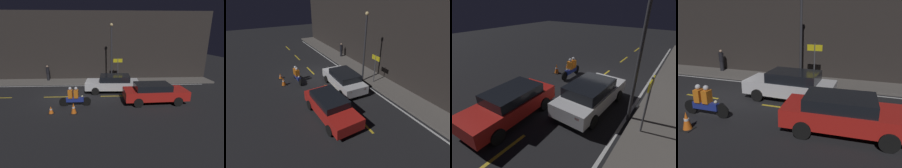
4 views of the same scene
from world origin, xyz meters
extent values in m
plane|color=black|center=(0.00, 0.00, 0.00)|extent=(56.00, 56.00, 0.00)
cube|color=#605B56|center=(0.00, 4.30, 0.08)|extent=(28.00, 2.04, 0.16)
cube|color=#2D2826|center=(0.00, 5.47, 3.54)|extent=(28.00, 0.30, 7.07)
cube|color=gold|center=(-1.00, 0.00, 0.00)|extent=(2.00, 0.14, 0.01)
cube|color=gold|center=(3.50, 0.00, 0.00)|extent=(2.00, 0.14, 0.01)
cube|color=gold|center=(8.00, 0.00, 0.00)|extent=(2.00, 0.14, 0.01)
cube|color=silver|center=(0.00, 3.03, 0.00)|extent=(25.20, 0.14, 0.01)
cube|color=silver|center=(3.50, 1.21, 0.64)|extent=(4.58, 1.99, 0.65)
cube|color=black|center=(3.73, 1.20, 1.21)|extent=(2.54, 1.73, 0.48)
cube|color=red|center=(5.71, 0.53, 0.80)|extent=(0.07, 0.20, 0.10)
cube|color=red|center=(5.75, 1.72, 0.80)|extent=(0.07, 0.20, 0.10)
cylinder|color=black|center=(2.07, 0.36, 0.31)|extent=(0.63, 0.20, 0.63)
cylinder|color=black|center=(2.13, 2.15, 0.31)|extent=(0.63, 0.20, 0.63)
cylinder|color=black|center=(4.87, 0.26, 0.31)|extent=(0.63, 0.20, 0.63)
cylinder|color=black|center=(4.93, 2.05, 0.31)|extent=(0.63, 0.20, 0.63)
cube|color=red|center=(6.50, -1.40, 0.66)|extent=(4.59, 1.94, 0.66)
cube|color=black|center=(6.27, -1.41, 1.20)|extent=(2.55, 1.69, 0.43)
cube|color=red|center=(4.25, -0.91, 0.82)|extent=(0.07, 0.20, 0.10)
cube|color=red|center=(4.29, -2.06, 0.82)|extent=(0.07, 0.20, 0.10)
cylinder|color=black|center=(7.87, -0.48, 0.33)|extent=(0.66, 0.20, 0.65)
cylinder|color=black|center=(7.94, -2.21, 0.33)|extent=(0.66, 0.20, 0.65)
cylinder|color=black|center=(5.06, -0.59, 0.33)|extent=(0.66, 0.20, 0.65)
cylinder|color=black|center=(5.13, -2.31, 0.33)|extent=(0.66, 0.20, 0.65)
cylinder|color=black|center=(1.55, -1.83, 0.31)|extent=(0.62, 0.09, 0.62)
cylinder|color=black|center=(-0.02, -1.85, 0.31)|extent=(0.62, 0.11, 0.62)
cube|color=navy|center=(0.76, -1.84, 0.46)|extent=(1.20, 0.25, 0.30)
sphere|color=#F2EABF|center=(1.27, -1.83, 0.69)|extent=(0.14, 0.14, 0.14)
cube|color=orange|center=(0.86, -1.84, 0.89)|extent=(0.28, 0.36, 0.55)
sphere|color=silver|center=(0.86, -1.84, 1.27)|extent=(0.22, 0.22, 0.22)
cube|color=orange|center=(0.46, -1.84, 0.89)|extent=(0.28, 0.36, 0.55)
sphere|color=silver|center=(0.46, -1.84, 1.27)|extent=(0.22, 0.22, 0.22)
cube|color=black|center=(-0.57, -3.02, 0.01)|extent=(0.38, 0.38, 0.03)
cone|color=orange|center=(-0.57, -3.02, 0.26)|extent=(0.30, 0.30, 0.47)
cylinder|color=white|center=(-0.57, -3.02, 0.29)|extent=(0.16, 0.16, 0.06)
cube|color=black|center=(0.85, -3.06, 0.01)|extent=(0.44, 0.44, 0.03)
cone|color=orange|center=(0.85, -3.06, 0.37)|extent=(0.34, 0.34, 0.69)
cylinder|color=white|center=(0.85, -3.06, 0.41)|extent=(0.19, 0.19, 0.08)
cylinder|color=black|center=(-3.03, 4.70, 0.52)|extent=(0.28, 0.28, 0.72)
cylinder|color=black|center=(-3.03, 4.70, 1.19)|extent=(0.34, 0.34, 0.64)
sphere|color=tan|center=(-3.03, 4.70, 1.61)|extent=(0.21, 0.21, 0.21)
cylinder|color=#4C4C51|center=(4.18, 3.82, 1.36)|extent=(0.08, 0.08, 2.40)
cube|color=yellow|center=(4.18, 3.82, 2.31)|extent=(0.90, 0.05, 0.36)
cylinder|color=#333338|center=(3.52, 3.13, 2.75)|extent=(0.14, 0.14, 5.50)
sphere|color=#F9D88C|center=(3.52, 3.13, 5.62)|extent=(0.28, 0.28, 0.28)
camera|label=1|loc=(2.81, -13.29, 4.89)|focal=28.00mm
camera|label=2|loc=(14.49, -5.25, 7.04)|focal=28.00mm
camera|label=3|loc=(10.57, 4.53, 4.99)|focal=28.00mm
camera|label=4|loc=(6.88, -8.82, 4.13)|focal=35.00mm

